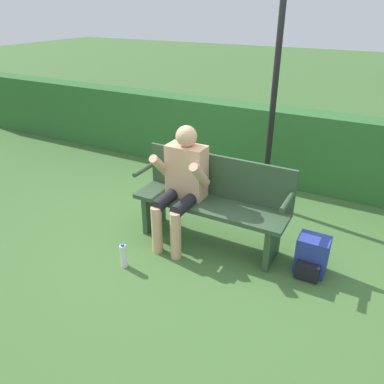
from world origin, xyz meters
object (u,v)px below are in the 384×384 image
Objects in this scene: park_bench at (212,200)px; backpack at (312,256)px; person_seated at (182,180)px; water_bottle at (124,256)px; signpost at (276,74)px.

backpack is (1.08, -0.04, -0.31)m from park_bench.
park_bench is 0.38m from person_seated.
park_bench reaches higher than water_bottle.
person_seated is at bearing -114.72° from signpost.
water_bottle is (-1.63, -0.79, -0.05)m from backpack.
signpost is (0.54, 1.17, 0.93)m from person_seated.
park_bench is 1.30× the size of person_seated.
signpost is at bearing 66.82° from water_bottle.
signpost is at bearing 65.28° from person_seated.
backpack is 0.13× the size of signpost.
person_seated reaches higher than backpack.
person_seated is 0.95m from water_bottle.
person_seated reaches higher than park_bench.
person_seated is 0.43× the size of signpost.
person_seated is at bearing -176.61° from backpack.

